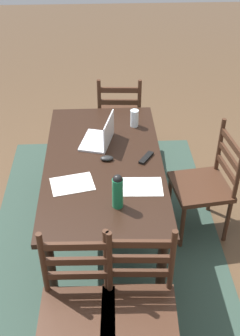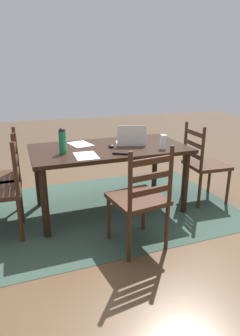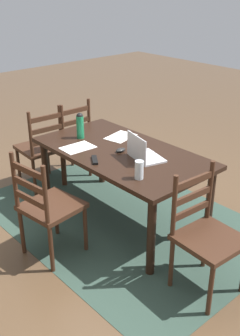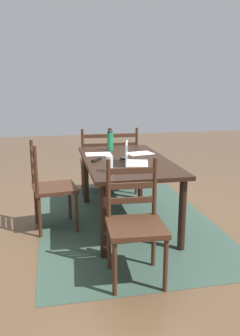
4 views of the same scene
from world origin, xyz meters
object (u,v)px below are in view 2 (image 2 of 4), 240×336
object	(u,v)px
drinking_glass	(163,142)
computer_mouse	(111,146)
chair_right_near	(2,177)
chair_right_far	(1,190)
water_bottle	(62,140)
dining_table	(109,155)
chair_far_head	(140,199)
laptop	(131,140)
chair_left_far	(204,164)
tv_remote	(121,153)

from	to	relation	value
drinking_glass	computer_mouse	bearing A→B (deg)	-26.54
chair_right_near	drinking_glass	bearing A→B (deg)	164.53
chair_right_far	water_bottle	bearing A→B (deg)	-171.08
dining_table	drinking_glass	xyz separation A→B (m)	(-0.51, 0.27, 0.16)
chair_far_head	drinking_glass	bearing A→B (deg)	-132.75
laptop	computer_mouse	world-z (taller)	laptop
water_bottle	drinking_glass	world-z (taller)	water_bottle
chair_left_far	drinking_glass	xyz separation A→B (m)	(0.61, 0.10, 0.34)
computer_mouse	tv_remote	bearing A→B (deg)	91.41
tv_remote	chair_left_far	bearing A→B (deg)	131.09
computer_mouse	tv_remote	size ratio (longest dim) A/B	0.59
chair_left_far	water_bottle	size ratio (longest dim) A/B	3.72
dining_table	laptop	xyz separation A→B (m)	(-0.26, -0.01, 0.15)
dining_table	chair_far_head	size ratio (longest dim) A/B	1.75
chair_far_head	drinking_glass	world-z (taller)	chair_far_head
laptop	chair_left_far	bearing A→B (deg)	167.92
chair_right_near	tv_remote	bearing A→B (deg)	156.07
chair_left_far	tv_remote	world-z (taller)	chair_left_far
computer_mouse	chair_right_far	bearing A→B (deg)	8.70
chair_right_far	chair_right_near	size ratio (longest dim) A/B	1.00
dining_table	chair_right_near	size ratio (longest dim) A/B	1.75
tv_remote	chair_far_head	bearing A→B (deg)	32.08
chair_far_head	laptop	world-z (taller)	laptop
chair_right_near	dining_table	bearing A→B (deg)	171.00
chair_right_near	drinking_glass	size ratio (longest dim) A/B	6.38
dining_table	chair_right_near	world-z (taller)	chair_right_near
dining_table	chair_right_far	distance (m)	1.15
laptop	water_bottle	distance (m)	0.78
laptop	dining_table	bearing A→B (deg)	1.85
chair_left_far	laptop	xyz separation A→B (m)	(0.86, -0.18, 0.33)
dining_table	laptop	world-z (taller)	laptop
chair_right_near	computer_mouse	size ratio (longest dim) A/B	9.50
water_bottle	chair_left_far	bearing A→B (deg)	176.81
chair_right_far	computer_mouse	size ratio (longest dim) A/B	9.50
computer_mouse	chair_left_far	bearing A→B (deg)	173.19
computer_mouse	tv_remote	xyz separation A→B (m)	(-0.00, 0.30, -0.01)
chair_far_head	drinking_glass	distance (m)	0.82
dining_table	tv_remote	xyz separation A→B (m)	(-0.02, 0.33, 0.10)
chair_right_far	chair_left_far	xyz separation A→B (m)	(-2.24, -0.00, 0.00)
chair_left_far	water_bottle	bearing A→B (deg)	-3.19
chair_far_head	drinking_glass	xyz separation A→B (m)	(-0.50, -0.54, 0.34)
water_bottle	tv_remote	bearing A→B (deg)	155.38
chair_far_head	computer_mouse	bearing A→B (deg)	-90.59
chair_far_head	water_bottle	xyz separation A→B (m)	(0.52, -0.73, 0.40)
laptop	water_bottle	world-z (taller)	water_bottle
chair_right_far	chair_left_far	bearing A→B (deg)	-179.88
chair_far_head	chair_right_near	distance (m)	1.50
water_bottle	tv_remote	distance (m)	0.59
dining_table	chair_right_near	distance (m)	1.15
chair_right_near	water_bottle	xyz separation A→B (m)	(-0.61, 0.26, 0.40)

